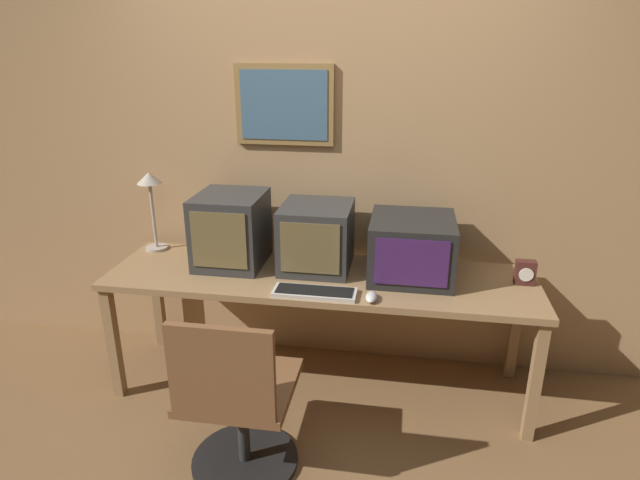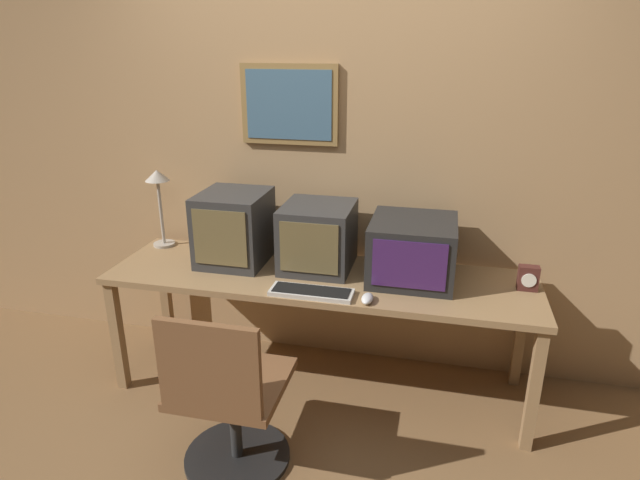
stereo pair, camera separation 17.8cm
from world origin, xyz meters
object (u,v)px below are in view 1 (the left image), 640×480
(monitor_left, at_px, (231,229))
(monitor_right, at_px, (412,247))
(monitor_center, at_px, (317,237))
(desk_clock, at_px, (525,273))
(mouse_near_keyboard, at_px, (371,297))
(keyboard_main, at_px, (315,292))
(desk_lamp, at_px, (151,192))
(office_chair, at_px, (237,407))

(monitor_left, xyz_separation_m, monitor_right, (1.02, -0.01, -0.04))
(monitor_center, bearing_deg, desk_clock, -2.52)
(mouse_near_keyboard, bearing_deg, desk_clock, 22.59)
(monitor_right, xyz_separation_m, keyboard_main, (-0.48, -0.33, -0.15))
(monitor_right, distance_m, keyboard_main, 0.60)
(keyboard_main, distance_m, desk_lamp, 1.23)
(monitor_left, relative_size, monitor_right, 0.88)
(mouse_near_keyboard, distance_m, desk_lamp, 1.49)
(monitor_right, bearing_deg, monitor_left, 179.63)
(monitor_left, xyz_separation_m, office_chair, (0.27, -0.83, -0.55))
(keyboard_main, distance_m, desk_clock, 1.12)
(monitor_right, bearing_deg, monitor_center, 176.73)
(monitor_left, distance_m, desk_clock, 1.62)
(keyboard_main, relative_size, desk_lamp, 0.88)
(monitor_right, height_order, desk_lamp, desk_lamp)
(monitor_left, height_order, keyboard_main, monitor_left)
(desk_lamp, bearing_deg, monitor_left, -14.37)
(keyboard_main, xyz_separation_m, desk_clock, (1.07, 0.31, 0.05))
(monitor_left, bearing_deg, office_chair, -71.92)
(monitor_left, xyz_separation_m, keyboard_main, (0.54, -0.33, -0.19))
(monitor_center, relative_size, office_chair, 0.48)
(keyboard_main, distance_m, mouse_near_keyboard, 0.29)
(mouse_near_keyboard, relative_size, desk_lamp, 0.24)
(monitor_left, bearing_deg, monitor_right, -0.37)
(monitor_left, relative_size, office_chair, 0.48)
(monitor_center, height_order, mouse_near_keyboard, monitor_center)
(desk_lamp, relative_size, office_chair, 0.55)
(mouse_near_keyboard, bearing_deg, monitor_left, 156.99)
(desk_clock, height_order, office_chair, office_chair)
(desk_clock, relative_size, office_chair, 0.15)
(office_chair, bearing_deg, monitor_right, 47.95)
(office_chair, bearing_deg, mouse_near_keyboard, 40.73)
(keyboard_main, xyz_separation_m, mouse_near_keyboard, (0.29, -0.02, 0.01))
(monitor_left, bearing_deg, keyboard_main, -31.67)
(monitor_center, distance_m, mouse_near_keyboard, 0.53)
(monitor_left, distance_m, desk_lamp, 0.58)
(desk_lamp, height_order, office_chair, desk_lamp)
(mouse_near_keyboard, bearing_deg, keyboard_main, 176.26)
(monitor_right, height_order, office_chair, monitor_right)
(keyboard_main, bearing_deg, desk_lamp, 156.38)
(monitor_right, relative_size, desk_clock, 3.62)
(monitor_left, distance_m, office_chair, 1.03)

